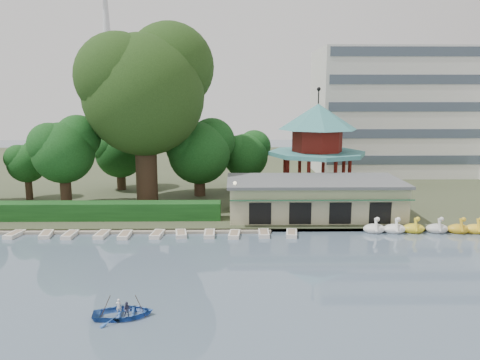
{
  "coord_description": "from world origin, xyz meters",
  "views": [
    {
      "loc": [
        1.39,
        -27.04,
        13.34
      ],
      "look_at": [
        2.0,
        18.0,
        5.0
      ],
      "focal_mm": 35.0,
      "sensor_mm": 36.0,
      "label": 1
    }
  ],
  "objects_px": {
    "dock": "(97,231)",
    "big_tree": "(145,86)",
    "boathouse": "(314,197)",
    "rowboat_with_passengers": "(123,309)",
    "pavilion": "(317,141)"
  },
  "relations": [
    {
      "from": "dock",
      "to": "big_tree",
      "type": "distance_m",
      "value": 18.2
    },
    {
      "from": "dock",
      "to": "boathouse",
      "type": "relative_size",
      "value": 1.83
    },
    {
      "from": "boathouse",
      "to": "rowboat_with_passengers",
      "type": "xyz_separation_m",
      "value": [
        -15.34,
        -22.57,
        -1.85
      ]
    },
    {
      "from": "pavilion",
      "to": "rowboat_with_passengers",
      "type": "relative_size",
      "value": 2.45
    },
    {
      "from": "pavilion",
      "to": "big_tree",
      "type": "xyz_separation_m",
      "value": [
        -20.81,
        -3.77,
        6.76
      ]
    },
    {
      "from": "big_tree",
      "to": "rowboat_with_passengers",
      "type": "relative_size",
      "value": 3.87
    },
    {
      "from": "rowboat_with_passengers",
      "to": "pavilion",
      "type": "bearing_deg",
      "value": 61.99
    },
    {
      "from": "dock",
      "to": "boathouse",
      "type": "bearing_deg",
      "value": 12.24
    },
    {
      "from": "boathouse",
      "to": "pavilion",
      "type": "bearing_deg",
      "value": 78.72
    },
    {
      "from": "boathouse",
      "to": "pavilion",
      "type": "distance_m",
      "value": 11.43
    },
    {
      "from": "dock",
      "to": "pavilion",
      "type": "height_order",
      "value": "pavilion"
    },
    {
      "from": "rowboat_with_passengers",
      "to": "dock",
      "type": "bearing_deg",
      "value": 110.53
    },
    {
      "from": "pavilion",
      "to": "big_tree",
      "type": "relative_size",
      "value": 0.63
    },
    {
      "from": "dock",
      "to": "rowboat_with_passengers",
      "type": "height_order",
      "value": "rowboat_with_passengers"
    },
    {
      "from": "dock",
      "to": "rowboat_with_passengers",
      "type": "xyz_separation_m",
      "value": [
        6.66,
        -17.79,
        0.4
      ]
    }
  ]
}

